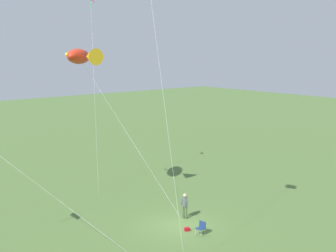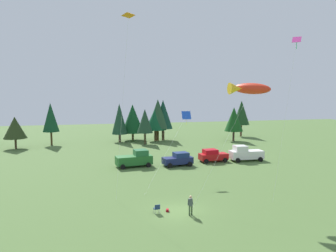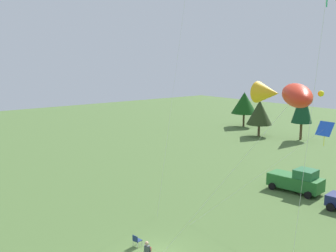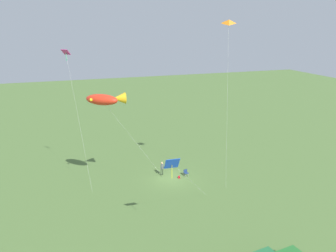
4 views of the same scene
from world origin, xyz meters
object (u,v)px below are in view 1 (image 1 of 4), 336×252
at_px(kite_large_fish, 82,56).
at_px(kite_diamond_rainbow, 91,10).
at_px(person_kite_flyer, 185,204).
at_px(backpack_on_grass, 187,229).
at_px(folding_chair, 201,227).

distance_m(kite_large_fish, kite_diamond_rainbow, 5.47).
xyz_separation_m(person_kite_flyer, kite_diamond_rainbow, (9.97, 0.88, 13.27)).
height_order(person_kite_flyer, kite_diamond_rainbow, kite_diamond_rainbow).
relative_size(person_kite_flyer, backpack_on_grass, 5.44).
distance_m(folding_chair, kite_large_fish, 14.25).
bearing_deg(kite_diamond_rainbow, person_kite_flyer, -174.93).
relative_size(kite_large_fish, kite_diamond_rainbow, 0.74).
distance_m(person_kite_flyer, folding_chair, 2.96).
bearing_deg(person_kite_flyer, backpack_on_grass, 35.84).
height_order(folding_chair, kite_large_fish, kite_large_fish).
distance_m(folding_chair, kite_diamond_rainbow, 18.74).
relative_size(folding_chair, kite_diamond_rainbow, 0.05).
relative_size(backpack_on_grass, kite_diamond_rainbow, 0.02).
xyz_separation_m(folding_chair, backpack_on_grass, (0.99, 0.28, -0.38)).
bearing_deg(person_kite_flyer, folding_chair, 52.37).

